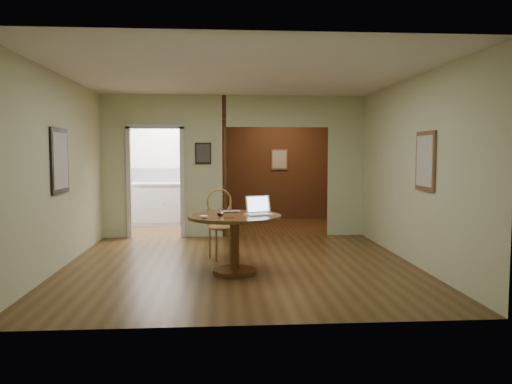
{
  "coord_description": "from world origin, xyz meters",
  "views": [
    {
      "loc": [
        -0.27,
        -7.03,
        1.61
      ],
      "look_at": [
        0.21,
        -0.2,
        1.07
      ],
      "focal_mm": 35.0,
      "sensor_mm": 36.0,
      "label": 1
    }
  ],
  "objects": [
    {
      "name": "room_shell",
      "position": [
        -0.47,
        3.1,
        1.29
      ],
      "size": [
        5.2,
        7.5,
        5.0
      ],
      "color": "silver",
      "rests_on": "ground"
    },
    {
      "name": "open_laptop",
      "position": [
        0.23,
        -0.39,
        0.85
      ],
      "size": [
        0.42,
        0.42,
        0.25
      ],
      "rotation": [
        0.0,
        0.0,
        0.37
      ],
      "color": "white",
      "rests_on": "dining_table"
    },
    {
      "name": "wine_glass",
      "position": [
        -0.28,
        -0.55,
        0.83
      ],
      "size": [
        0.09,
        0.09,
        0.1
      ],
      "primitive_type": null,
      "color": "white",
      "rests_on": "dining_table"
    },
    {
      "name": "chair",
      "position": [
        -0.26,
        0.53,
        0.59
      ],
      "size": [
        0.57,
        0.57,
        1.06
      ],
      "rotation": [
        0.0,
        0.0,
        0.33
      ],
      "color": "olive",
      "rests_on": "ground"
    },
    {
      "name": "dining_table",
      "position": [
        -0.09,
        -0.44,
        0.58
      ],
      "size": [
        1.25,
        1.25,
        0.78
      ],
      "rotation": [
        0.0,
        0.0,
        0.22
      ],
      "color": "brown",
      "rests_on": "ground"
    },
    {
      "name": "kitchen_cabinet",
      "position": [
        -1.35,
        4.2,
        0.47
      ],
      "size": [
        2.06,
        0.6,
        0.94
      ],
      "color": "silver",
      "rests_on": "ground"
    },
    {
      "name": "grocery_bag",
      "position": [
        -0.82,
        4.2,
        1.07
      ],
      "size": [
        0.33,
        0.31,
        0.26
      ],
      "primitive_type": "ellipsoid",
      "rotation": [
        0.0,
        0.0,
        -0.39
      ],
      "color": "beige",
      "rests_on": "kitchen_cabinet"
    },
    {
      "name": "closed_laptop",
      "position": [
        -0.16,
        -0.2,
        0.8
      ],
      "size": [
        0.34,
        0.24,
        0.03
      ],
      "primitive_type": "imported",
      "rotation": [
        0.0,
        0.0,
        0.12
      ],
      "color": "silver",
      "rests_on": "dining_table"
    },
    {
      "name": "mouse",
      "position": [
        -0.48,
        -0.76,
        0.81
      ],
      "size": [
        0.12,
        0.07,
        0.05
      ],
      "primitive_type": "ellipsoid",
      "rotation": [
        0.0,
        0.0,
        0.07
      ],
      "color": "white",
      "rests_on": "dining_table"
    },
    {
      "name": "floor",
      "position": [
        0.0,
        0.0,
        0.0
      ],
      "size": [
        5.0,
        5.0,
        0.0
      ],
      "primitive_type": "plane",
      "color": "#412912",
      "rests_on": "ground"
    },
    {
      "name": "pen",
      "position": [
        -0.17,
        -0.74,
        0.79
      ],
      "size": [
        0.12,
        0.05,
        0.01
      ],
      "primitive_type": "cylinder",
      "rotation": [
        0.0,
        1.57,
        0.32
      ],
      "color": "navy",
      "rests_on": "dining_table"
    }
  ]
}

